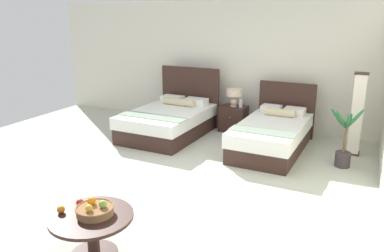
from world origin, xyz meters
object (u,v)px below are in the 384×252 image
table_lamp (234,95)px  vase (241,103)px  floor_lamp_corner (357,114)px  nightstand (233,119)px  bed_near_window (170,120)px  bed_near_corner (273,134)px  loose_orange (61,209)px  loose_apple (80,203)px  coffee_table (92,226)px  fruit_bowl (95,209)px  potted_palm (344,147)px

table_lamp → vase: table_lamp is taller
vase → floor_lamp_corner: bearing=-9.7°
nightstand → floor_lamp_corner: bearing=-9.9°
bed_near_window → bed_near_corner: bearing=-0.2°
bed_near_corner → loose_orange: 4.32m
nightstand → loose_orange: 5.00m
nightstand → loose_apple: (-0.07, -4.79, 0.23)m
bed_near_corner → loose_orange: size_ratio=26.61×
coffee_table → floor_lamp_corner: bearing=62.9°
fruit_bowl → bed_near_corner: bearing=77.6°
bed_near_corner → loose_apple: bearing=-106.2°
bed_near_window → loose_apple: 4.08m
coffee_table → loose_apple: size_ratio=10.81×
bed_near_corner → nightstand: bearing=141.2°
loose_apple → nightstand: bearing=89.2°
nightstand → table_lamp: 0.52m
vase → loose_orange: (-0.31, -4.95, -0.14)m
nightstand → loose_orange: (-0.15, -4.99, 0.24)m
floor_lamp_corner → potted_palm: size_ratio=1.45×
nightstand → vase: 0.41m
bed_near_corner → potted_palm: size_ratio=2.11×
bed_near_corner → potted_palm: bed_near_corner is taller
bed_near_window → bed_near_corner: (2.19, -0.01, -0.01)m
table_lamp → loose_apple: size_ratio=4.60×
bed_near_corner → loose_apple: 4.10m
coffee_table → floor_lamp_corner: floor_lamp_corner is taller
fruit_bowl → potted_palm: (2.14, 3.71, -0.19)m
loose_apple → coffee_table: bearing=-24.5°
floor_lamp_corner → nightstand: bearing=170.1°
bed_near_window → loose_orange: size_ratio=25.85×
fruit_bowl → floor_lamp_corner: 4.98m
coffee_table → floor_lamp_corner: 5.04m
nightstand → loose_orange: loose_orange is taller
bed_near_corner → vase: size_ratio=11.25×
bed_near_window → loose_apple: bearing=-75.2°
floor_lamp_corner → fruit_bowl: bearing=-117.0°
coffee_table → vase: bearing=90.0°
coffee_table → loose_apple: 0.31m
vase → loose_orange: size_ratio=2.36×
nightstand → potted_palm: size_ratio=0.54×
coffee_table → potted_palm: bearing=59.9°
vase → loose_apple: vase is taller
bed_near_window → loose_apple: (1.04, -3.94, 0.19)m
fruit_bowl → potted_palm: potted_palm is taller
fruit_bowl → potted_palm: bearing=60.0°
bed_near_corner → loose_orange: bearing=-106.4°
nightstand → bed_near_window: bearing=-142.6°
table_lamp → loose_orange: table_lamp is taller
bed_near_window → loose_orange: 4.26m
vase → loose_apple: 4.76m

